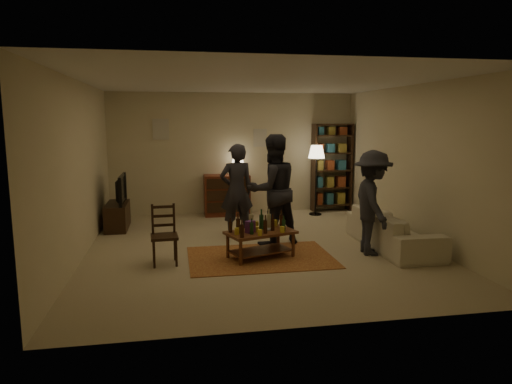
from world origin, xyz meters
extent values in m
plane|color=#C6B793|center=(0.00, 0.00, 0.00)|extent=(6.00, 6.00, 0.00)
plane|color=beige|center=(0.00, 3.00, 1.35)|extent=(5.50, 0.00, 5.50)
plane|color=beige|center=(-2.75, 0.00, 1.35)|extent=(0.00, 6.00, 6.00)
plane|color=beige|center=(2.75, 0.00, 1.35)|extent=(0.00, 6.00, 6.00)
plane|color=beige|center=(0.00, -3.00, 1.35)|extent=(5.50, 0.00, 5.50)
plane|color=white|center=(0.00, 0.00, 2.70)|extent=(6.00, 6.00, 0.00)
cube|color=beige|center=(-1.60, 2.98, 1.90)|extent=(0.35, 0.03, 0.45)
cube|color=beige|center=(0.60, 2.98, 1.70)|extent=(0.30, 0.03, 0.40)
cube|color=brown|center=(-0.06, -0.57, 0.01)|extent=(2.20, 1.50, 0.01)
cube|color=brown|center=(-0.06, -0.57, 0.40)|extent=(1.15, 0.86, 0.04)
cube|color=brown|center=(-0.06, -0.57, 0.11)|extent=(1.02, 0.73, 0.02)
cylinder|color=brown|center=(-0.42, -0.92, 0.19)|extent=(0.05, 0.05, 0.38)
cylinder|color=brown|center=(0.44, -0.63, 0.19)|extent=(0.05, 0.05, 0.38)
cylinder|color=brown|center=(-0.56, -0.50, 0.19)|extent=(0.05, 0.05, 0.38)
cylinder|color=brown|center=(0.30, -0.22, 0.19)|extent=(0.05, 0.05, 0.38)
cylinder|color=gold|center=(-0.45, -0.71, 0.47)|extent=(0.07, 0.07, 0.10)
cylinder|color=gold|center=(-0.12, -0.83, 0.46)|extent=(0.07, 0.07, 0.09)
cylinder|color=gold|center=(-0.08, -0.35, 0.47)|extent=(0.07, 0.07, 0.11)
cylinder|color=gold|center=(0.25, -0.70, 0.46)|extent=(0.07, 0.07, 0.09)
cylinder|color=gold|center=(0.24, -0.27, 0.47)|extent=(0.07, 0.07, 0.10)
cylinder|color=gold|center=(-0.12, -0.59, 0.46)|extent=(0.06, 0.06, 0.08)
cube|color=#6A3490|center=(-0.24, -0.61, 0.51)|extent=(0.17, 0.15, 0.18)
cylinder|color=gray|center=(0.06, -0.55, 0.43)|extent=(0.12, 0.12, 0.03)
cube|color=#331D11|center=(-1.50, -0.63, 0.41)|extent=(0.41, 0.41, 0.04)
cylinder|color=#331D11|center=(-1.65, -0.79, 0.20)|extent=(0.04, 0.04, 0.41)
cylinder|color=#331D11|center=(-1.34, -0.77, 0.20)|extent=(0.04, 0.04, 0.41)
cylinder|color=#331D11|center=(-1.67, -0.48, 0.20)|extent=(0.04, 0.04, 0.41)
cylinder|color=#331D11|center=(-1.36, -0.46, 0.20)|extent=(0.04, 0.04, 0.41)
cube|color=#331D11|center=(-1.51, -0.47, 0.66)|extent=(0.31, 0.05, 0.46)
cube|color=#331D11|center=(-2.45, 1.80, 0.25)|extent=(0.40, 1.00, 0.50)
imported|color=black|center=(-2.43, 1.80, 0.78)|extent=(0.13, 0.97, 0.56)
cube|color=maroon|center=(-0.20, 2.72, 0.45)|extent=(1.00, 0.48, 0.90)
cube|color=#331D11|center=(-0.20, 2.47, 0.22)|extent=(0.92, 0.02, 0.22)
cube|color=#331D11|center=(-0.20, 2.47, 0.48)|extent=(0.92, 0.02, 0.22)
cube|color=#331D11|center=(-0.20, 2.47, 0.74)|extent=(0.92, 0.02, 0.22)
cylinder|color=#331D11|center=(0.05, 2.72, 0.92)|extent=(0.12, 0.12, 0.04)
cylinder|color=#331D11|center=(0.05, 2.72, 1.05)|extent=(0.02, 0.02, 0.22)
cone|color=#FFE5B2|center=(0.05, 2.72, 1.26)|extent=(0.26, 0.26, 0.20)
cube|color=#331D11|center=(1.82, 2.78, 1.00)|extent=(0.04, 0.34, 2.00)
cube|color=#331D11|center=(2.68, 2.78, 1.00)|extent=(0.04, 0.34, 2.00)
cube|color=#331D11|center=(2.25, 2.78, 0.15)|extent=(0.90, 0.34, 0.03)
cube|color=#331D11|center=(2.25, 2.78, 0.55)|extent=(0.90, 0.34, 0.03)
cube|color=#331D11|center=(2.25, 2.78, 0.95)|extent=(0.90, 0.34, 0.03)
cube|color=#331D11|center=(2.25, 2.78, 1.35)|extent=(0.90, 0.34, 0.03)
cube|color=#331D11|center=(2.25, 2.78, 1.75)|extent=(0.90, 0.34, 0.03)
cube|color=#331D11|center=(2.25, 2.78, 2.00)|extent=(0.90, 0.34, 0.03)
cube|color=brown|center=(1.95, 2.78, 0.29)|extent=(0.12, 0.22, 0.26)
cube|color=#2A667F|center=(2.20, 2.78, 0.29)|extent=(0.15, 0.22, 0.26)
cube|color=olive|center=(2.47, 2.78, 0.29)|extent=(0.18, 0.22, 0.26)
cube|color=#2A667F|center=(1.95, 2.78, 0.69)|extent=(0.12, 0.22, 0.24)
cube|color=olive|center=(2.20, 2.78, 0.69)|extent=(0.15, 0.22, 0.24)
cube|color=brown|center=(2.47, 2.78, 0.69)|extent=(0.18, 0.22, 0.24)
cube|color=olive|center=(1.95, 2.78, 1.07)|extent=(0.12, 0.22, 0.22)
cube|color=brown|center=(2.20, 2.78, 1.07)|extent=(0.15, 0.22, 0.22)
cube|color=#2A667F|center=(2.47, 2.78, 1.07)|extent=(0.18, 0.22, 0.22)
cube|color=brown|center=(1.95, 2.78, 1.47)|extent=(0.12, 0.22, 0.20)
cube|color=#2A667F|center=(2.20, 2.78, 1.47)|extent=(0.15, 0.22, 0.20)
cube|color=olive|center=(2.47, 2.78, 1.47)|extent=(0.18, 0.22, 0.20)
cube|color=#2A667F|center=(1.95, 2.78, 1.85)|extent=(0.12, 0.22, 0.18)
cube|color=olive|center=(2.20, 2.78, 1.85)|extent=(0.15, 0.22, 0.18)
cube|color=brown|center=(2.47, 2.78, 1.85)|extent=(0.18, 0.22, 0.18)
cylinder|color=black|center=(1.75, 2.39, 0.01)|extent=(0.28, 0.28, 0.03)
cylinder|color=black|center=(1.75, 2.39, 0.68)|extent=(0.03, 0.03, 1.36)
cone|color=#FFE5B2|center=(1.75, 2.39, 1.41)|extent=(0.36, 0.36, 0.28)
imported|color=beige|center=(2.20, -0.40, 0.30)|extent=(0.81, 2.08, 0.61)
imported|color=#26242C|center=(-0.24, 0.80, 0.84)|extent=(0.66, 0.48, 1.69)
imported|color=#222229|center=(0.29, 0.17, 0.93)|extent=(1.07, 0.93, 1.87)
imported|color=#27282F|center=(1.70, -0.66, 0.82)|extent=(0.74, 1.13, 1.64)
camera|label=1|loc=(-1.33, -7.23, 2.10)|focal=32.00mm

